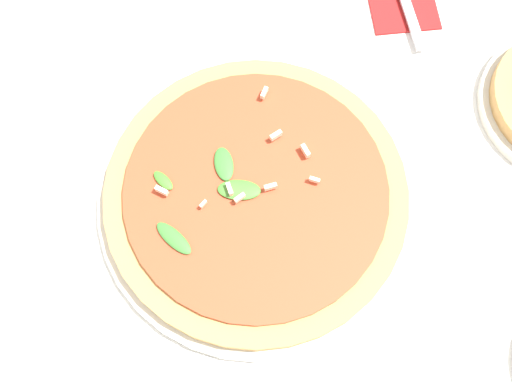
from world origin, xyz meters
TOP-DOWN VIEW (x-y plane):
  - ground_plane at (0.00, 0.00)m, footprint 6.00×6.00m
  - pizza_arugula_main at (0.02, -0.03)m, footprint 0.34×0.34m

SIDE VIEW (x-z plane):
  - ground_plane at x=0.00m, z-range 0.00..0.00m
  - pizza_arugula_main at x=0.02m, z-range -0.01..0.04m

